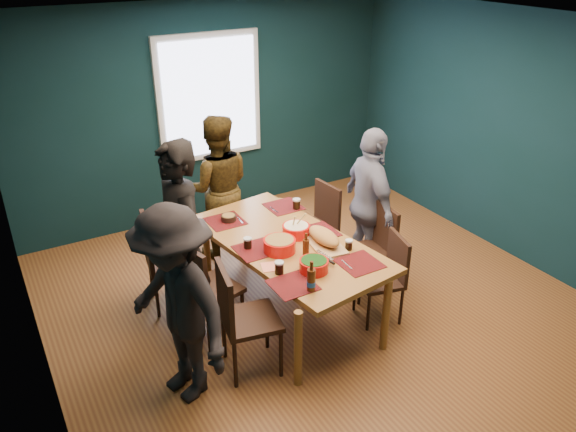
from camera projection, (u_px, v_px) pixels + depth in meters
name	position (u px, v px, depth m)	size (l,w,h in m)	color
room	(302.00, 168.00, 5.29)	(5.01, 5.01, 2.71)	#955C2B
dining_table	(288.00, 248.00, 5.28)	(1.29, 2.16, 0.78)	#A46831
chair_left_far	(160.00, 255.00, 5.42)	(0.51, 0.51, 0.98)	black
chair_left_mid	(202.00, 285.00, 4.93)	(0.55, 0.55, 1.01)	black
chair_left_near	(239.00, 312.00, 4.56)	(0.53, 0.53, 1.01)	black
chair_right_far	(320.00, 219.00, 6.18)	(0.46, 0.46, 0.93)	black
chair_right_mid	(376.00, 243.00, 5.68)	(0.47, 0.47, 0.94)	black
chair_right_near	(388.00, 271.00, 5.28)	(0.47, 0.47, 0.87)	black
person_far_left	(180.00, 243.00, 4.89)	(0.68, 0.45, 1.86)	black
person_back	(217.00, 187.00, 6.24)	(0.80, 0.63, 1.65)	black
person_right	(370.00, 204.00, 5.85)	(0.96, 0.40, 1.64)	silver
person_near_left	(177.00, 306.00, 4.23)	(1.08, 0.62, 1.66)	black
bowl_salad	(280.00, 245.00, 5.05)	(0.29, 0.29, 0.12)	red
bowl_dumpling	(296.00, 230.00, 5.32)	(0.26, 0.26, 0.24)	red
bowl_herbs	(314.00, 265.00, 4.75)	(0.25, 0.25, 0.11)	red
cutting_board	(324.00, 238.00, 5.16)	(0.34, 0.67, 0.14)	tan
small_bowl	(229.00, 218.00, 5.60)	(0.15, 0.15, 0.06)	black
beer_bottle_a	(311.00, 280.00, 4.47)	(0.07, 0.07, 0.27)	#46200C
beer_bottle_b	(306.00, 247.00, 4.96)	(0.06, 0.06, 0.23)	#46200C
cola_glass_a	(279.00, 267.00, 4.72)	(0.08, 0.08, 0.11)	black
cola_glass_b	(349.00, 244.00, 5.08)	(0.07, 0.07, 0.10)	black
cola_glass_c	(296.00, 203.00, 5.84)	(0.08, 0.08, 0.11)	black
cola_glass_d	(248.00, 243.00, 5.10)	(0.08, 0.08, 0.11)	black
napkin_a	(319.00, 232.00, 5.40)	(0.13, 0.13, 0.00)	#F78168
napkin_b	(271.00, 267.00, 4.83)	(0.16, 0.16, 0.00)	#F78168
napkin_c	(358.00, 265.00, 4.86)	(0.14, 0.14, 0.00)	#F78168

